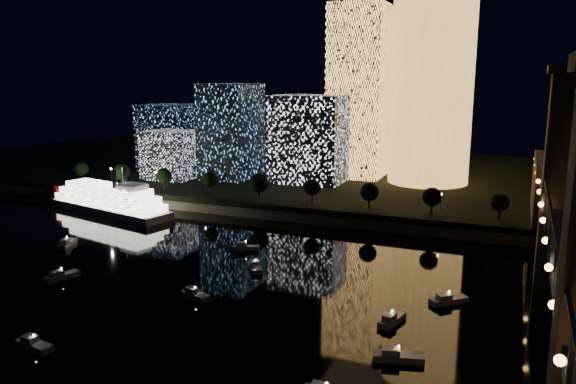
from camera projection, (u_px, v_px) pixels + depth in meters
name	position (u px, v px, depth m)	size (l,w,h in m)	color
ground	(204.00, 325.00, 109.34)	(520.00, 520.00, 0.00)	black
far_bank	(387.00, 178.00, 253.53)	(420.00, 160.00, 5.00)	black
seawall	(334.00, 220.00, 183.19)	(420.00, 6.00, 3.00)	#6B5E4C
tower_cylindrical	(432.00, 85.00, 222.14)	(34.00, 34.00, 77.70)	#FEAF51
tower_rectangular	(359.00, 92.00, 237.27)	(22.57, 22.57, 71.80)	#FEAF51
midrise_blocks	(237.00, 138.00, 239.39)	(96.23, 40.97, 39.59)	white
riverboat	(104.00, 199.00, 200.04)	(57.93, 23.65, 17.12)	silver
motorboats	(212.00, 306.00, 116.09)	(112.32, 76.28, 2.78)	silver
esplanade_trees	(254.00, 183.00, 198.83)	(165.72, 6.90, 8.95)	black
street_lamps	(256.00, 183.00, 205.29)	(132.70, 0.70, 5.65)	black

